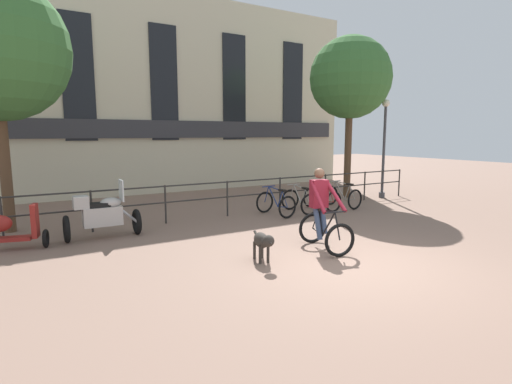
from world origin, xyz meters
TOP-DOWN VIEW (x-y plane):
  - ground_plane at (0.00, 0.00)m, footprint 60.00×60.00m
  - canal_railing at (-0.00, 5.20)m, footprint 15.05×0.05m
  - building_facade at (-0.00, 10.99)m, footprint 18.00×0.72m
  - cyclist_with_bike at (0.24, 1.20)m, footprint 0.87×1.27m
  - dog at (-1.36, 1.03)m, footprint 0.35×0.92m
  - parked_motorcycle at (-3.64, 4.43)m, footprint 1.68×0.65m
  - parked_bicycle_near_lamp at (1.28, 4.54)m, footprint 0.78×1.18m
  - parked_bicycle_mid_left at (2.17, 4.54)m, footprint 0.70×1.13m
  - parked_bicycle_mid_right at (3.06, 4.54)m, footprint 0.71×1.14m
  - parked_bicycle_far_end at (3.94, 4.54)m, footprint 0.75×1.16m
  - parked_scooter at (-5.45, 4.42)m, footprint 1.34×0.71m
  - street_lamp at (6.64, 5.28)m, footprint 0.28×0.28m
  - tree_canalside_right at (5.56, 6.05)m, footprint 3.01×3.01m

SIDE VIEW (x-z plane):
  - ground_plane at x=0.00m, z-range 0.00..0.00m
  - parked_bicycle_mid_left at x=2.17m, z-range -0.07..0.79m
  - parked_bicycle_near_lamp at x=1.28m, z-range -0.07..0.79m
  - parked_bicycle_mid_right at x=3.06m, z-range -0.07..0.79m
  - parked_bicycle_far_end at x=3.94m, z-range -0.07..0.79m
  - dog at x=-1.36m, z-range 0.11..0.71m
  - parked_scooter at x=-5.45m, z-range -0.02..0.94m
  - parked_motorcycle at x=-3.64m, z-range -0.11..1.24m
  - canal_railing at x=0.00m, z-range 0.18..1.23m
  - cyclist_with_bike at x=0.24m, z-range -0.09..1.61m
  - street_lamp at x=6.64m, z-range 0.25..3.93m
  - building_facade at x=0.00m, z-range -0.02..8.00m
  - tree_canalside_right at x=5.56m, z-range 1.46..7.44m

